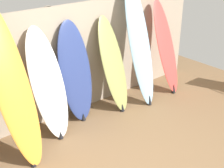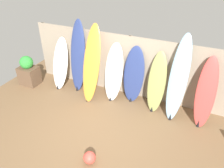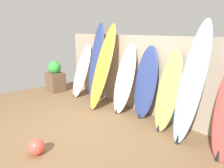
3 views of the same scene
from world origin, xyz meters
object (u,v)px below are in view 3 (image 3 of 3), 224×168
surfboard_white_0 (82,71)px  planter_box (55,78)px  surfboard_white_3 (125,79)px  beach_ball (36,147)px  surfboard_olive_5 (168,91)px  surfboard_navy_4 (146,83)px  surfboard_skyblue_6 (192,82)px  surfboard_orange_2 (103,67)px  surfboard_navy_1 (96,63)px

surfboard_white_0 → planter_box: (-1.00, -0.37, -0.32)m
surfboard_white_3 → beach_ball: surfboard_white_3 is taller
surfboard_olive_5 → beach_ball: size_ratio=6.01×
planter_box → surfboard_navy_4: bearing=9.7°
surfboard_navy_4 → planter_box: (-3.30, -0.56, -0.36)m
planter_box → beach_ball: (3.25, -1.92, -0.31)m
surfboard_skyblue_6 → surfboard_orange_2: bearing=-177.1°
surfboard_white_3 → surfboard_orange_2: bearing=-162.3°
surfboard_navy_4 → surfboard_skyblue_6: size_ratio=0.75×
surfboard_navy_4 → planter_box: 3.37m
surfboard_white_3 → planter_box: size_ratio=1.67×
beach_ball → surfboard_orange_2: bearing=116.6°
surfboard_white_3 → surfboard_skyblue_6: 1.76m
surfboard_skyblue_6 → planter_box: surfboard_skyblue_6 is taller
beach_ball → surfboard_olive_5: bearing=73.0°
surfboard_olive_5 → planter_box: surfboard_olive_5 is taller
surfboard_navy_1 → surfboard_white_3: bearing=-1.3°
surfboard_white_3 → planter_box: 2.81m
surfboard_navy_1 → surfboard_white_0: bearing=-170.5°
surfboard_navy_4 → surfboard_orange_2: bearing=-165.1°
planter_box → surfboard_navy_1: bearing=16.6°
surfboard_white_0 → planter_box: bearing=-159.4°
surfboard_orange_2 → beach_ball: surfboard_orange_2 is taller
surfboard_skyblue_6 → planter_box: 4.55m
surfboard_navy_1 → surfboard_navy_4: surfboard_navy_1 is taller
surfboard_white_0 → surfboard_olive_5: size_ratio=0.97×
surfboard_olive_5 → beach_ball: (-0.72, -2.37, -0.64)m
surfboard_skyblue_6 → beach_ball: (-1.25, -2.29, -0.92)m
surfboard_white_0 → surfboard_orange_2: size_ratio=0.73×
surfboard_olive_5 → beach_ball: surfboard_olive_5 is taller
surfboard_orange_2 → beach_ball: (1.09, -2.17, -0.90)m
surfboard_white_3 → surfboard_navy_4: surfboard_white_3 is taller
surfboard_navy_1 → surfboard_orange_2: (0.57, -0.22, -0.02)m
planter_box → surfboard_white_0: bearing=20.6°
surfboard_skyblue_6 → beach_ball: bearing=-118.5°
surfboard_olive_5 → surfboard_navy_4: bearing=170.8°
surfboard_orange_2 → planter_box: surfboard_orange_2 is taller
beach_ball → surfboard_navy_1: bearing=124.8°
surfboard_navy_4 → surfboard_navy_1: bearing=-177.1°
surfboard_orange_2 → surfboard_navy_4: (1.14, 0.30, -0.24)m
surfboard_white_3 → beach_ball: size_ratio=6.18×
surfboard_orange_2 → surfboard_olive_5: (1.81, 0.19, -0.26)m
surfboard_white_3 → surfboard_navy_4: bearing=11.8°
surfboard_white_0 → surfboard_olive_5: bearing=1.5°
surfboard_orange_2 → planter_box: bearing=-173.2°
surfboard_white_0 → surfboard_white_3: size_ratio=0.94×
surfboard_orange_2 → surfboard_skyblue_6: surfboard_skyblue_6 is taller
surfboard_navy_4 → beach_ball: (-0.05, -2.48, -0.66)m
surfboard_olive_5 → surfboard_skyblue_6: bearing=-8.0°
surfboard_white_3 → surfboard_skyblue_6: size_ratio=0.76×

